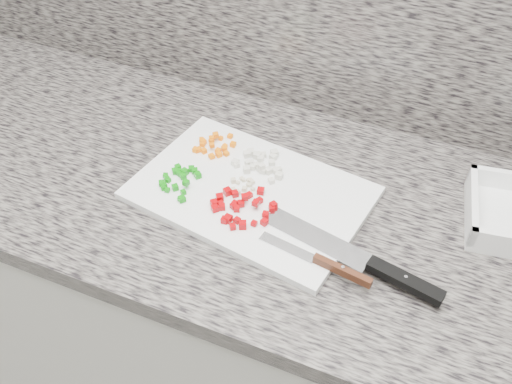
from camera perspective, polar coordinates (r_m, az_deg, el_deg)
cabinet at (r=1.47m, az=2.68°, el=-13.91°), size 3.92×0.62×0.86m
countertop at (r=1.11m, az=3.43°, el=-1.45°), size 3.96×0.64×0.04m
cutting_board at (r=1.10m, az=-0.55°, el=-0.08°), size 0.47×0.35×0.01m
carrot_pile at (r=1.19m, az=-4.29°, el=4.66°), size 0.08×0.09×0.02m
onion_pile at (r=1.14m, az=0.43°, el=2.95°), size 0.11×0.09×0.02m
green_pepper_pile at (r=1.12m, az=-7.63°, el=1.24°), size 0.08×0.10×0.02m
red_pepper_pile at (r=1.05m, az=-1.68°, el=-1.51°), size 0.12×0.12×0.02m
garlic_pile at (r=1.10m, az=-1.31°, el=0.67°), size 0.06×0.05×0.01m
chef_knife at (r=0.98m, az=11.61°, el=-7.18°), size 0.33×0.11×0.02m
paring_knife at (r=0.97m, az=7.19°, el=-7.21°), size 0.21×0.05×0.02m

